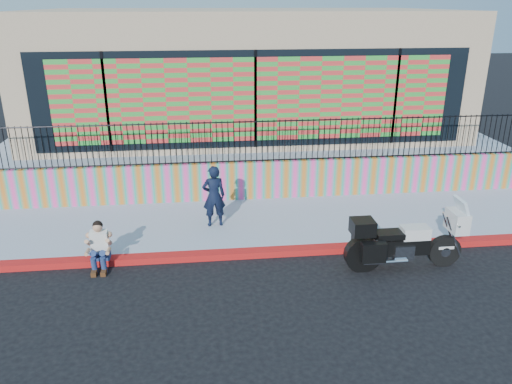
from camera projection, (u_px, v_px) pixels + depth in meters
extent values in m
plane|color=black|center=(275.00, 255.00, 11.59)|extent=(90.00, 90.00, 0.00)
cube|color=#AC0C1B|center=(275.00, 252.00, 11.56)|extent=(16.00, 0.30, 0.15)
cube|color=#919BAF|center=(266.00, 223.00, 13.09)|extent=(16.00, 3.00, 0.15)
cube|color=#FF439E|center=(259.00, 180.00, 14.35)|extent=(16.00, 0.20, 1.10)
cube|color=#919BAF|center=(243.00, 138.00, 19.11)|extent=(16.00, 10.00, 1.25)
cube|color=tan|center=(243.00, 68.00, 17.99)|extent=(14.00, 8.00, 4.00)
cube|color=black|center=(255.00, 100.00, 14.40)|extent=(12.60, 0.04, 2.80)
cube|color=red|center=(255.00, 100.00, 14.37)|extent=(11.48, 0.02, 2.40)
cylinder|color=black|center=(444.00, 251.00, 11.00)|extent=(0.72, 0.15, 0.72)
cylinder|color=black|center=(363.00, 255.00, 10.81)|extent=(0.72, 0.15, 0.72)
cube|color=black|center=(405.00, 245.00, 10.84)|extent=(1.04, 0.31, 0.37)
cube|color=silver|center=(402.00, 250.00, 10.87)|extent=(0.44, 0.37, 0.33)
cube|color=silver|center=(415.00, 232.00, 10.75)|extent=(0.60, 0.35, 0.26)
cube|color=black|center=(389.00, 234.00, 10.70)|extent=(0.60, 0.37, 0.13)
cube|color=silver|center=(457.00, 221.00, 10.77)|extent=(0.33, 0.57, 0.46)
cube|color=silver|center=(462.00, 206.00, 10.65)|extent=(0.20, 0.50, 0.37)
cube|color=black|center=(363.00, 227.00, 10.56)|extent=(0.48, 0.46, 0.33)
cube|color=black|center=(373.00, 252.00, 10.43)|extent=(0.52, 0.20, 0.44)
cube|color=black|center=(364.00, 238.00, 11.04)|extent=(0.52, 0.20, 0.44)
cube|color=silver|center=(445.00, 246.00, 10.96)|extent=(0.35, 0.17, 0.07)
imported|color=black|center=(214.00, 196.00, 12.49)|extent=(0.62, 0.45, 1.59)
cube|color=navy|center=(102.00, 255.00, 11.08)|extent=(0.36, 0.28, 0.18)
cube|color=white|center=(100.00, 241.00, 10.92)|extent=(0.38, 0.27, 0.54)
sphere|color=tan|center=(98.00, 227.00, 10.75)|extent=(0.21, 0.21, 0.21)
cube|color=#472814|center=(94.00, 272.00, 10.73)|extent=(0.11, 0.26, 0.10)
cube|color=#472814|center=(104.00, 272.00, 10.75)|extent=(0.11, 0.26, 0.10)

